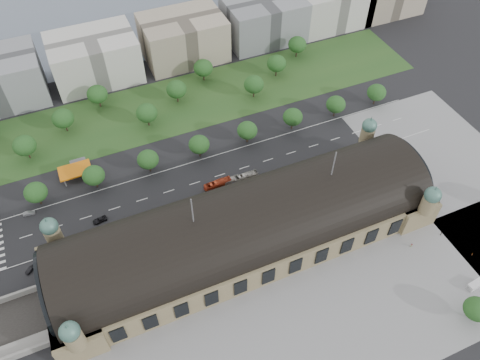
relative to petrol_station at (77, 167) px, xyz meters
name	(u,v)px	position (x,y,z in m)	size (l,w,h in m)	color
ground	(246,243)	(53.91, -65.28, -2.95)	(900.00, 900.00, 0.00)	black
station	(246,228)	(53.91, -65.28, 7.33)	(150.00, 48.40, 44.30)	#887955
plaza_south	(323,332)	(63.91, -109.28, -2.95)	(190.00, 48.00, 0.12)	gray
plaza_east	(453,168)	(156.91, -65.28, -2.95)	(56.00, 100.00, 0.12)	gray
road_slab	(169,191)	(33.91, -27.28, -2.95)	(260.00, 26.00, 0.10)	black
grass_belt	(146,113)	(38.91, 27.72, -2.95)	(300.00, 45.00, 0.10)	#254D1E
petrol_station	(77,167)	(0.00, 0.00, 0.00)	(14.00, 13.00, 5.05)	orange
office_3	(95,58)	(23.91, 67.72, 9.05)	(45.00, 32.00, 24.00)	silver
office_4	(183,38)	(73.91, 67.72, 9.05)	(45.00, 32.00, 24.00)	tan
office_5	(264,19)	(123.91, 67.72, 9.05)	(45.00, 32.00, 24.00)	gray
office_6	(330,4)	(168.91, 67.72, 9.05)	(45.00, 32.00, 24.00)	silver
tree_row_2	(36,192)	(-18.09, -12.28, 4.48)	(9.60, 9.60, 11.52)	#2D2116
tree_row_3	(94,175)	(5.91, -12.28, 4.48)	(9.60, 9.60, 11.52)	#2D2116
tree_row_4	(148,159)	(29.91, -12.28, 4.48)	(9.60, 9.60, 11.52)	#2D2116
tree_row_5	(199,144)	(53.91, -12.28, 4.48)	(9.60, 9.60, 11.52)	#2D2116
tree_row_6	(247,130)	(77.91, -12.28, 4.48)	(9.60, 9.60, 11.52)	#2D2116
tree_row_7	(293,117)	(101.91, -12.28, 4.48)	(9.60, 9.60, 11.52)	#2D2116
tree_row_8	(336,104)	(125.91, -12.28, 4.48)	(9.60, 9.60, 11.52)	#2D2116
tree_row_9	(377,92)	(149.91, -12.28, 4.48)	(9.60, 9.60, 11.52)	#2D2116
tree_belt_3	(24,145)	(-19.09, 17.72, 5.10)	(10.40, 10.40, 12.48)	#2D2116
tree_belt_4	(63,118)	(-0.09, 29.72, 5.10)	(10.40, 10.40, 12.48)	#2D2116
tree_belt_5	(97,94)	(18.91, 41.72, 5.10)	(10.40, 10.40, 12.48)	#2D2116
tree_belt_6	(147,113)	(37.91, 17.72, 5.10)	(10.40, 10.40, 12.48)	#2D2116
tree_belt_7	(176,89)	(56.91, 29.72, 5.10)	(10.40, 10.40, 12.48)	#2D2116
tree_belt_8	(203,68)	(75.91, 41.72, 5.10)	(10.40, 10.40, 12.48)	#2D2116
tree_belt_9	(254,84)	(94.91, 17.72, 5.10)	(10.40, 10.40, 12.48)	#2D2116
tree_belt_10	(277,63)	(113.91, 29.72, 5.10)	(10.40, 10.40, 12.48)	#2D2116
tree_belt_11	(297,44)	(132.91, 41.72, 5.10)	(10.40, 10.40, 12.48)	#2D2116
tree_plaza_s	(477,309)	(113.91, -125.28, 3.86)	(9.00, 9.00, 10.64)	#2D2116
traffic_car_1	(29,213)	(-23.40, -16.31, -2.16)	(1.66, 4.77, 1.57)	gray
traffic_car_2	(100,220)	(2.97, -31.45, -2.14)	(2.68, 5.81, 1.61)	black
traffic_car_4	(233,183)	(61.21, -34.30, -2.18)	(1.82, 4.52, 1.54)	#1A1A49
traffic_car_6	(335,154)	(112.24, -36.56, -2.16)	(2.63, 5.70, 1.58)	silver
parked_car_0	(31,269)	(-26.09, -44.28, -2.21)	(1.56, 4.48, 1.48)	black
parked_car_1	(64,250)	(-12.93, -40.28, -2.24)	(2.36, 5.11, 1.42)	maroon
parked_car_2	(62,253)	(-13.80, -41.43, -2.17)	(2.18, 5.35, 1.55)	#1A1948
parked_car_3	(124,238)	(10.13, -44.28, -2.18)	(1.81, 4.51, 1.54)	#4E5255
parked_car_4	(132,227)	(14.40, -40.38, -2.21)	(1.56, 4.48, 1.48)	silver
parked_car_5	(103,241)	(1.92, -42.06, -2.29)	(2.20, 4.76, 1.32)	#9A9BA2
parked_car_6	(128,228)	(12.64, -40.28, -2.12)	(2.32, 5.70, 1.65)	black
bus_west	(218,184)	(54.66, -33.28, -1.20)	(2.95, 12.59, 3.51)	#C43D1F
bus_mid	(228,181)	(59.33, -33.37, -1.41)	(2.58, 11.02, 3.07)	beige
bus_east	(246,177)	(67.59, -33.96, -1.34)	(2.70, 11.55, 3.22)	#B9B2AB
van_south	(474,285)	(123.57, -116.28, -1.65)	(6.51, 3.17, 2.72)	silver
pedestrian_0	(411,245)	(113.26, -92.57, -2.00)	(0.92, 0.53, 1.89)	gray
pedestrian_1	(472,254)	(132.44, -105.21, -2.11)	(0.61, 0.40, 1.68)	gray
pedestrian_2	(441,234)	(127.69, -92.57, -2.11)	(0.81, 0.47, 1.67)	gray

